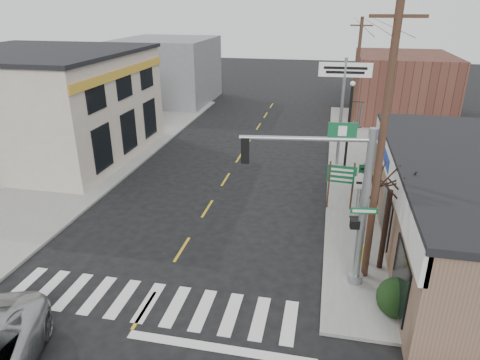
% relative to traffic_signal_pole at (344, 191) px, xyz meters
% --- Properties ---
extents(ground, '(140.00, 140.00, 0.00)m').
position_rel_traffic_signal_pole_xyz_m(ground, '(-6.47, -3.00, -3.79)').
color(ground, black).
rests_on(ground, ground).
extents(sidewalk_right, '(6.00, 38.00, 0.13)m').
position_rel_traffic_signal_pole_xyz_m(sidewalk_right, '(2.53, 10.00, -3.72)').
color(sidewalk_right, gray).
rests_on(sidewalk_right, ground).
extents(sidewalk_left, '(6.00, 38.00, 0.13)m').
position_rel_traffic_signal_pole_xyz_m(sidewalk_left, '(-15.47, 10.00, -3.72)').
color(sidewalk_left, gray).
rests_on(sidewalk_left, ground).
extents(center_line, '(0.12, 56.00, 0.01)m').
position_rel_traffic_signal_pole_xyz_m(center_line, '(-6.47, 5.00, -3.78)').
color(center_line, gold).
rests_on(center_line, ground).
extents(crosswalk, '(11.00, 2.20, 0.01)m').
position_rel_traffic_signal_pole_xyz_m(crosswalk, '(-6.47, -2.60, -3.78)').
color(crosswalk, silver).
rests_on(crosswalk, ground).
extents(left_building, '(12.00, 12.00, 6.80)m').
position_rel_traffic_signal_pole_xyz_m(left_building, '(-19.47, 11.00, -0.39)').
color(left_building, beige).
rests_on(left_building, ground).
extents(bldg_distant_right, '(8.00, 10.00, 5.60)m').
position_rel_traffic_signal_pole_xyz_m(bldg_distant_right, '(5.53, 27.00, -0.99)').
color(bldg_distant_right, brown).
rests_on(bldg_distant_right, ground).
extents(bldg_distant_left, '(9.00, 10.00, 6.40)m').
position_rel_traffic_signal_pole_xyz_m(bldg_distant_left, '(-17.47, 29.00, -0.59)').
color(bldg_distant_left, slate).
rests_on(bldg_distant_left, ground).
extents(traffic_signal_pole, '(4.84, 0.38, 6.14)m').
position_rel_traffic_signal_pole_xyz_m(traffic_signal_pole, '(0.00, 0.00, 0.00)').
color(traffic_signal_pole, gray).
rests_on(traffic_signal_pole, sidewalk_right).
extents(guide_sign, '(1.43, 0.13, 2.50)m').
position_rel_traffic_signal_pole_xyz_m(guide_sign, '(0.14, 6.17, -2.02)').
color(guide_sign, '#482F21').
rests_on(guide_sign, sidewalk_right).
extents(fire_hydrant, '(0.24, 0.24, 0.76)m').
position_rel_traffic_signal_pole_xyz_m(fire_hydrant, '(1.11, 1.45, -3.24)').
color(fire_hydrant, '#C4B90E').
rests_on(fire_hydrant, sidewalk_right).
extents(ped_crossing_sign, '(0.93, 0.07, 2.40)m').
position_rel_traffic_signal_pole_xyz_m(ped_crossing_sign, '(1.42, 5.75, -1.99)').
color(ped_crossing_sign, gray).
rests_on(ped_crossing_sign, sidewalk_right).
extents(lamp_post, '(0.74, 0.58, 5.68)m').
position_rel_traffic_signal_pole_xyz_m(lamp_post, '(0.52, 10.69, -0.36)').
color(lamp_post, black).
rests_on(lamp_post, sidewalk_right).
extents(dance_center_sign, '(3.14, 0.20, 6.68)m').
position_rel_traffic_signal_pole_xyz_m(dance_center_sign, '(0.05, 12.82, 1.38)').
color(dance_center_sign, gray).
rests_on(dance_center_sign, sidewalk_right).
extents(bare_tree, '(2.51, 2.51, 5.03)m').
position_rel_traffic_signal_pole_xyz_m(bare_tree, '(1.72, 1.16, 0.30)').
color(bare_tree, black).
rests_on(bare_tree, sidewalk_right).
extents(shrub_front, '(1.39, 1.39, 1.04)m').
position_rel_traffic_signal_pole_xyz_m(shrub_front, '(2.02, -1.41, -3.13)').
color(shrub_front, '#173B19').
rests_on(shrub_front, sidewalk_right).
extents(shrub_back, '(1.14, 1.14, 0.86)m').
position_rel_traffic_signal_pole_xyz_m(shrub_back, '(3.33, 5.21, -3.23)').
color(shrub_back, black).
rests_on(shrub_back, sidewalk_right).
extents(utility_pole_near, '(1.74, 0.26, 10.00)m').
position_rel_traffic_signal_pole_xyz_m(utility_pole_near, '(1.09, 0.50, 1.47)').
color(utility_pole_near, '#3E2C19').
rests_on(utility_pole_near, sidewalk_right).
extents(utility_pole_far, '(1.53, 0.23, 8.79)m').
position_rel_traffic_signal_pole_xyz_m(utility_pole_far, '(1.03, 18.19, 0.85)').
color(utility_pole_far, '#3A301B').
rests_on(utility_pole_far, sidewalk_right).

